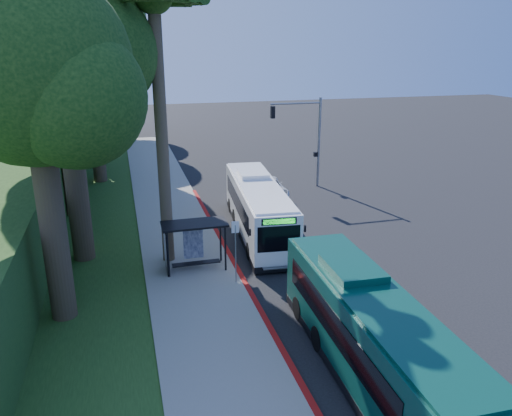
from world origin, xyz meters
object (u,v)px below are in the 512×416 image
object	(u,v)px
white_bus	(258,207)
pickup	(269,188)
bus_shelter	(189,237)
teal_bus	(372,335)

from	to	relation	value
white_bus	pickup	distance (m)	7.64
bus_shelter	teal_bus	bearing A→B (deg)	-65.35
bus_shelter	white_bus	distance (m)	6.22
white_bus	bus_shelter	bearing A→B (deg)	-133.33
bus_shelter	white_bus	size ratio (longest dim) A/B	0.28
white_bus	teal_bus	bearing A→B (deg)	-84.71
pickup	teal_bus	bearing A→B (deg)	-94.27
bus_shelter	white_bus	bearing A→B (deg)	41.35
bus_shelter	teal_bus	size ratio (longest dim) A/B	0.28
bus_shelter	pickup	distance (m)	13.46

